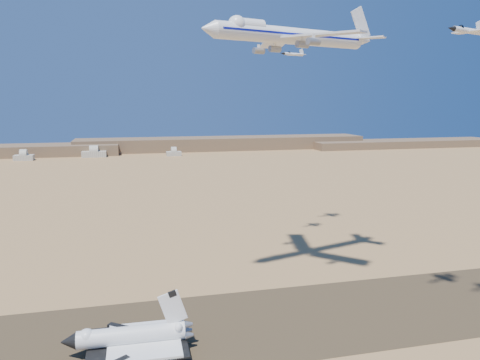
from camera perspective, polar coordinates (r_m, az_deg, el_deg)
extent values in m
plane|color=#B37F4F|center=(152.81, -4.61, -17.68)|extent=(1200.00, 1200.00, 0.00)
cube|color=#493624|center=(152.79, -4.61, -17.67)|extent=(600.00, 50.00, 0.06)
cube|color=brown|center=(691.55, -2.02, 4.49)|extent=(420.00, 60.00, 18.00)
cube|color=brown|center=(772.32, 19.32, 4.23)|extent=(300.00, 60.00, 11.00)
cube|color=beige|center=(619.47, -24.84, 2.49)|extent=(22.00, 14.00, 6.50)
cube|color=beige|center=(624.02, -17.36, 3.03)|extent=(30.00, 15.00, 7.50)
cube|color=beige|center=(615.99, -8.08, 3.20)|extent=(19.00, 12.50, 5.50)
cylinder|color=white|center=(140.81, -13.16, -17.94)|extent=(29.09, 5.73, 5.07)
cone|color=black|center=(142.17, -20.15, -18.02)|extent=(4.18, 4.91, 4.82)
sphere|color=white|center=(141.26, -18.19, -17.76)|extent=(4.71, 4.71, 4.71)
cube|color=white|center=(141.73, -11.58, -18.64)|extent=(20.41, 22.18, 0.82)
cube|color=black|center=(141.93, -12.35, -18.81)|extent=(27.66, 22.35, 0.45)
cube|color=white|center=(137.93, -8.20, -15.12)|extent=(8.41, 0.83, 10.43)
cylinder|color=gray|center=(143.44, -18.08, -19.44)|extent=(0.33, 0.33, 2.90)
cylinder|color=black|center=(143.90, -18.06, -19.77)|extent=(1.01, 0.43, 1.00)
cylinder|color=gray|center=(138.69, -10.72, -20.18)|extent=(0.33, 0.33, 2.90)
cylinder|color=black|center=(139.16, -10.70, -20.52)|extent=(1.01, 0.43, 1.00)
cylinder|color=gray|center=(146.64, -10.84, -18.44)|extent=(0.33, 0.33, 2.90)
cylinder|color=black|center=(147.08, -10.83, -18.77)|extent=(1.01, 0.43, 1.00)
cylinder|color=white|center=(174.35, 6.39, 17.05)|extent=(60.92, 23.19, 5.82)
cone|color=white|center=(157.06, -3.87, 17.92)|extent=(6.02, 6.87, 5.82)
sphere|color=white|center=(162.28, -0.40, 18.42)|extent=(6.00, 6.00, 6.00)
cube|color=white|center=(164.01, 10.09, 17.06)|extent=(24.97, 25.18, 0.64)
cube|color=white|center=(187.02, 4.07, 16.23)|extent=(13.43, 28.36, 0.64)
cube|color=white|center=(191.42, 15.72, 16.36)|extent=(10.70, 10.51, 0.45)
cube|color=white|center=(199.81, 13.19, 16.16)|extent=(7.19, 10.89, 0.45)
cube|color=white|center=(196.38, 14.50, 17.97)|extent=(10.12, 3.56, 13.00)
cylinder|color=gray|center=(166.31, 7.59, 16.06)|extent=(5.03, 3.56, 2.36)
cylinder|color=gray|center=(158.82, 8.94, 16.35)|extent=(5.03, 3.56, 2.36)
cylinder|color=gray|center=(179.46, 4.26, 15.63)|extent=(5.03, 3.56, 2.36)
cylinder|color=gray|center=(185.24, 2.29, 15.46)|extent=(5.03, 3.56, 2.36)
imported|color=orange|center=(137.35, -8.33, -20.63)|extent=(0.63, 0.80, 1.93)
imported|color=orange|center=(136.62, -8.89, -20.90)|extent=(1.06, 0.93, 1.62)
cylinder|color=white|center=(152.41, 25.99, 16.05)|extent=(12.89, 5.96, 1.54)
cone|color=black|center=(145.75, 24.35, 16.50)|extent=(3.17, 2.32, 1.43)
sphere|color=black|center=(149.70, 25.34, 16.44)|extent=(1.54, 1.54, 1.54)
cube|color=white|center=(153.32, 26.20, 15.91)|extent=(6.62, 9.56, 0.27)
cube|color=white|center=(157.10, 27.04, 15.75)|extent=(4.15, 5.98, 0.22)
cube|color=white|center=(157.49, 27.12, 16.29)|extent=(3.21, 1.40, 3.71)
cylinder|color=white|center=(220.68, 6.55, 14.99)|extent=(10.62, 4.97, 1.27)
cone|color=black|center=(216.52, 5.20, 15.12)|extent=(2.62, 1.92, 1.18)
sphere|color=black|center=(218.98, 6.00, 15.16)|extent=(1.27, 1.27, 1.27)
cube|color=white|center=(221.25, 6.74, 14.93)|extent=(5.49, 7.89, 0.23)
cube|color=white|center=(223.64, 7.46, 14.90)|extent=(3.44, 4.94, 0.18)
cube|color=white|center=(223.88, 7.51, 15.22)|extent=(2.65, 1.17, 3.06)
cylinder|color=white|center=(243.15, 9.17, 16.12)|extent=(13.11, 4.48, 1.53)
cone|color=black|center=(238.66, 7.58, 16.29)|extent=(3.09, 2.03, 1.42)
sphere|color=black|center=(241.32, 8.52, 16.32)|extent=(1.53, 1.53, 1.53)
cube|color=white|center=(243.76, 9.39, 16.05)|extent=(5.72, 9.38, 0.27)
cube|color=white|center=(246.37, 10.24, 16.01)|extent=(3.59, 5.87, 0.22)
cube|color=white|center=(246.68, 10.29, 16.36)|extent=(3.28, 1.02, 3.70)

